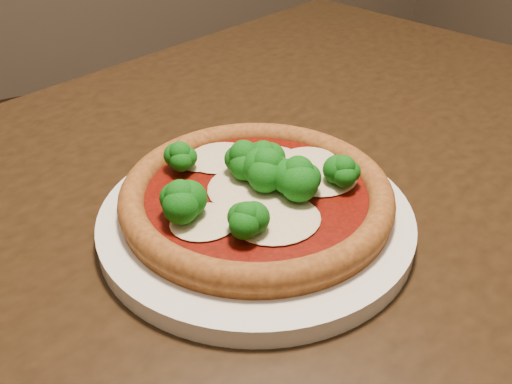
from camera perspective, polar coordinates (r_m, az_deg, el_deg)
name	(u,v)px	position (r m, az deg, el deg)	size (l,w,h in m)	color
dining_table	(292,275)	(0.63, 3.58, -8.25)	(1.39, 1.20, 0.75)	black
plate	(256,220)	(0.53, 0.00, -2.79)	(0.29, 0.29, 0.02)	silver
pizza	(258,190)	(0.52, 0.15, 0.20)	(0.25, 0.25, 0.06)	brown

